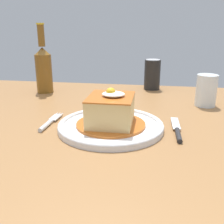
% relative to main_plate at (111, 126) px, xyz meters
% --- Properties ---
extents(dining_table, '(1.45, 1.01, 0.76)m').
position_rel_main_plate_xyz_m(dining_table, '(-0.05, 0.04, -0.10)').
color(dining_table, olive).
rests_on(dining_table, ground_plane).
extents(main_plate, '(0.28, 0.28, 0.02)m').
position_rel_main_plate_xyz_m(main_plate, '(0.00, 0.00, 0.00)').
color(main_plate, white).
rests_on(main_plate, dining_table).
extents(sandwich_meal, '(0.18, 0.18, 0.10)m').
position_rel_main_plate_xyz_m(sandwich_meal, '(0.00, 0.00, 0.04)').
color(sandwich_meal, '#B75B1E').
rests_on(sandwich_meal, main_plate).
extents(fork, '(0.02, 0.14, 0.01)m').
position_rel_main_plate_xyz_m(fork, '(-0.17, 0.00, -0.00)').
color(fork, silver).
rests_on(fork, dining_table).
extents(knife, '(0.02, 0.17, 0.01)m').
position_rel_main_plate_xyz_m(knife, '(0.17, -0.01, -0.00)').
color(knife, '#262628').
rests_on(knife, dining_table).
extents(soda_can, '(0.07, 0.07, 0.12)m').
position_rel_main_plate_xyz_m(soda_can, '(0.10, 0.47, 0.05)').
color(soda_can, black).
rests_on(soda_can, dining_table).
extents(beer_bottle_amber, '(0.06, 0.06, 0.27)m').
position_rel_main_plate_xyz_m(beer_bottle_amber, '(-0.33, 0.35, 0.09)').
color(beer_bottle_amber, brown).
rests_on(beer_bottle_amber, dining_table).
extents(drinking_glass, '(0.07, 0.07, 0.10)m').
position_rel_main_plate_xyz_m(drinking_glass, '(0.28, 0.26, 0.04)').
color(drinking_glass, '#3F2314').
rests_on(drinking_glass, dining_table).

